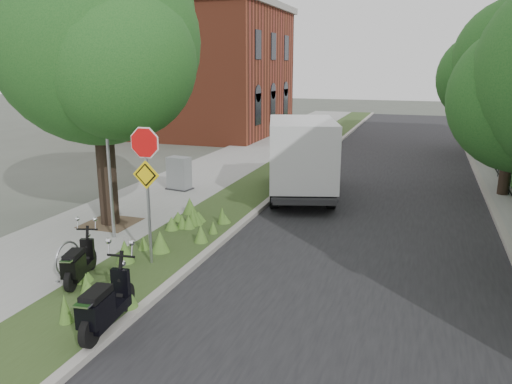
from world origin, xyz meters
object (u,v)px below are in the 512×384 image
Objects in this scene: sign_assembly at (146,168)px; scooter_near at (77,267)px; box_truck at (301,154)px; scooter_far at (103,310)px; utility_cabinet at (179,174)px.

scooter_near is at bearing -120.61° from sign_assembly.
box_truck is at bearing 73.50° from scooter_near.
scooter_far is 10.24m from box_truck.
scooter_far is (0.82, -2.95, -1.80)m from sign_assembly.
sign_assembly is at bearing -103.34° from box_truck.
sign_assembly is at bearing -68.16° from utility_cabinet.
box_truck is (0.88, 10.15, 0.99)m from scooter_far.
utility_cabinet is at bearing -170.26° from box_truck.
utility_cabinet is (-4.30, -0.74, -0.84)m from box_truck.
sign_assembly is 2.50m from scooter_near.
sign_assembly is 2.74× the size of utility_cabinet.
box_truck is at bearing 9.74° from utility_cabinet.
scooter_near is 1.28× the size of utility_cabinet.
utility_cabinet is at bearing 111.84° from sign_assembly.
box_truck reaches higher than utility_cabinet.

